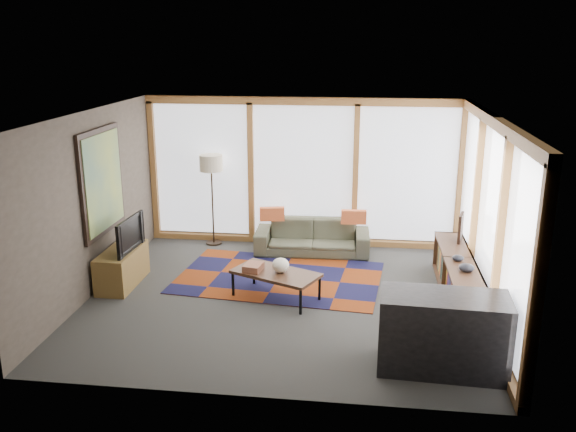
# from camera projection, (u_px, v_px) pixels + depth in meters

# --- Properties ---
(ground) EXTENTS (5.50, 5.50, 0.00)m
(ground) POSITION_uv_depth(u_px,v_px,m) (284.00, 298.00, 8.66)
(ground) COLOR #292927
(ground) RESTS_ON ground
(room_envelope) EXTENTS (5.52, 5.02, 2.62)m
(room_envelope) POSITION_uv_depth(u_px,v_px,m) (324.00, 185.00, 8.70)
(room_envelope) COLOR #3E362F
(room_envelope) RESTS_ON ground
(rug) EXTENTS (3.24, 2.26, 0.01)m
(rug) POSITION_uv_depth(u_px,v_px,m) (279.00, 277.00, 9.39)
(rug) COLOR maroon
(rug) RESTS_ON ground
(sofa) EXTENTS (1.96, 0.82, 0.56)m
(sofa) POSITION_uv_depth(u_px,v_px,m) (312.00, 237.00, 10.41)
(sofa) COLOR #3C4131
(sofa) RESTS_ON ground
(pillow_left) EXTENTS (0.44, 0.21, 0.23)m
(pillow_left) POSITION_uv_depth(u_px,v_px,m) (272.00, 214.00, 10.34)
(pillow_left) COLOR #C9592D
(pillow_left) RESTS_ON sofa
(pillow_right) EXTENTS (0.43, 0.15, 0.23)m
(pillow_right) POSITION_uv_depth(u_px,v_px,m) (354.00, 217.00, 10.17)
(pillow_right) COLOR #C9592D
(pillow_right) RESTS_ON sofa
(floor_lamp) EXTENTS (0.41, 0.41, 1.62)m
(floor_lamp) POSITION_uv_depth(u_px,v_px,m) (212.00, 200.00, 10.72)
(floor_lamp) COLOR #2E2116
(floor_lamp) RESTS_ON ground
(coffee_table) EXTENTS (1.34, 1.05, 0.40)m
(coffee_table) POSITION_uv_depth(u_px,v_px,m) (276.00, 285.00, 8.59)
(coffee_table) COLOR #362111
(coffee_table) RESTS_ON ground
(book_stack) EXTENTS (0.28, 0.33, 0.10)m
(book_stack) POSITION_uv_depth(u_px,v_px,m) (253.00, 267.00, 8.58)
(book_stack) COLOR brown
(book_stack) RESTS_ON coffee_table
(vase) EXTENTS (0.29, 0.29, 0.21)m
(vase) POSITION_uv_depth(u_px,v_px,m) (281.00, 265.00, 8.50)
(vase) COLOR silver
(vase) RESTS_ON coffee_table
(bookshelf) EXTENTS (0.42, 2.34, 0.58)m
(bookshelf) POSITION_uv_depth(u_px,v_px,m) (457.00, 276.00, 8.67)
(bookshelf) COLOR #362111
(bookshelf) RESTS_ON ground
(bowl_a) EXTENTS (0.21, 0.21, 0.10)m
(bowl_a) POSITION_uv_depth(u_px,v_px,m) (466.00, 268.00, 8.05)
(bowl_a) COLOR black
(bowl_a) RESTS_ON bookshelf
(bowl_b) EXTENTS (0.18, 0.18, 0.08)m
(bowl_b) POSITION_uv_depth(u_px,v_px,m) (458.00, 258.00, 8.43)
(bowl_b) COLOR black
(bowl_b) RESTS_ON bookshelf
(shelf_picture) EXTENTS (0.12, 0.33, 0.43)m
(shelf_picture) POSITION_uv_depth(u_px,v_px,m) (461.00, 228.00, 9.20)
(shelf_picture) COLOR black
(shelf_picture) RESTS_ON bookshelf
(tv_console) EXTENTS (0.45, 1.08, 0.54)m
(tv_console) POSITION_uv_depth(u_px,v_px,m) (122.00, 267.00, 9.07)
(tv_console) COLOR brown
(tv_console) RESTS_ON ground
(television) EXTENTS (0.16, 0.88, 0.51)m
(television) POSITION_uv_depth(u_px,v_px,m) (125.00, 234.00, 8.92)
(television) COLOR black
(television) RESTS_ON tv_console
(bar_counter) EXTENTS (1.42, 0.72, 0.88)m
(bar_counter) POSITION_uv_depth(u_px,v_px,m) (443.00, 333.00, 6.69)
(bar_counter) COLOR black
(bar_counter) RESTS_ON ground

